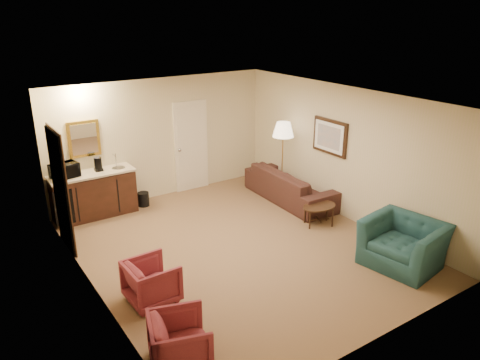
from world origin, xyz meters
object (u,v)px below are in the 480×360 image
Objects in this scene: floor_lamp at (282,160)px; rose_chair_near at (152,280)px; rose_chair_far at (180,339)px; microwave at (64,169)px; waste_bin at (143,199)px; teal_armchair at (404,236)px; coffee_maker at (98,164)px; sofa at (291,180)px; coffee_table at (319,215)px; wetbar_cabinet at (94,194)px.

rose_chair_near is at bearing -152.87° from floor_lamp.
rose_chair_far is 1.41× the size of microwave.
floor_lamp reaches higher than rose_chair_far.
waste_bin is (-2.73, 1.25, -0.71)m from floor_lamp.
coffee_maker is at bearing -153.66° from teal_armchair.
coffee_maker reaches higher than rose_chair_near.
sofa reaches higher than coffee_table.
wetbar_cabinet is 0.80m from microwave.
waste_bin is (-2.80, 1.48, -0.31)m from sofa.
rose_chair_near is at bearing -110.80° from waste_bin.
coffee_maker is at bearing 173.30° from waste_bin.
microwave is at bearing 17.69° from rose_chair_far.
teal_armchair reaches higher than sofa.
coffee_maker is (-0.84, 0.10, 0.91)m from waste_bin.
coffee_table is at bearing 167.01° from sofa.
rose_chair_near is 3.49m from coffee_maker.
rose_chair_far is at bearing -96.04° from wetbar_cabinet.
rose_chair_near is at bearing -171.81° from coffee_table.
floor_lamp reaches higher than sofa.
wetbar_cabinet is 2.33× the size of coffee_table.
sofa is 5.35m from rose_chair_far.
wetbar_cabinet is 3.37m from rose_chair_near.
coffee_maker is (-3.29, 2.86, 0.86)m from coffee_table.
microwave is (-0.50, 0.01, 0.63)m from wetbar_cabinet.
coffee_table is 2.38× the size of waste_bin.
coffee_table reaches higher than waste_bin.
rose_chair_near reaches higher than coffee_table.
wetbar_cabinet is at bearing -152.26° from teal_armchair.
teal_armchair is 4.05m from rose_chair_far.
teal_armchair is at bearing -71.89° from rose_chair_far.
sofa is 3.37× the size of rose_chair_near.
rose_chair_far reaches higher than coffee_table.
microwave reaches higher than coffee_table.
floor_lamp is at bearing -64.33° from rose_chair_near.
sofa is 3.32× the size of rose_chair_far.
waste_bin is at bearing -0.17° from rose_chair_far.
coffee_table is (3.95, 1.90, -0.15)m from rose_chair_far.
teal_armchair is at bearing -93.11° from floor_lamp.
teal_armchair is 3.40m from floor_lamp.
microwave reaches higher than wetbar_cabinet.
sofa reaches higher than rose_chair_near.
teal_armchair is (-0.25, -3.14, 0.06)m from sofa.
teal_armchair reaches higher than coffee_table.
sofa is at bearing -16.40° from coffee_maker.
coffee_maker reaches higher than wetbar_cabinet.
floor_lamp is at bearing 79.36° from coffee_table.
waste_bin is 1.77m from microwave.
rose_chair_far is 4.38m from coffee_table.
coffee_table is at bearing -47.41° from microwave.
coffee_table is (-0.35, -1.28, -0.25)m from sofa.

